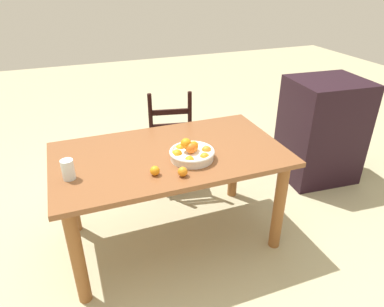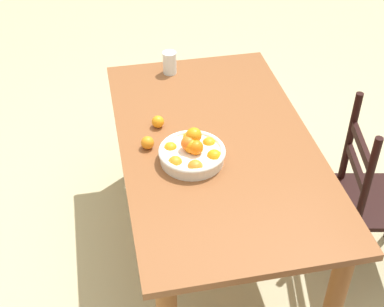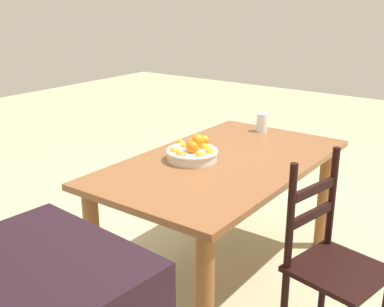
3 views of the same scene
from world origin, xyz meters
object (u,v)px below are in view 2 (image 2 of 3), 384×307
chair_near_window (374,201)px  drinking_glass (170,63)px  fruit_bowl (192,153)px  dining_table (216,162)px  orange_loose_1 (158,122)px  orange_loose_0 (148,143)px

chair_near_window → drinking_glass: size_ratio=7.64×
fruit_bowl → drinking_glass: bearing=177.9°
dining_table → fruit_bowl: 0.25m
fruit_bowl → orange_loose_1: 0.31m
dining_table → orange_loose_1: (-0.17, -0.25, 0.16)m
chair_near_window → orange_loose_0: (-0.25, -1.08, 0.34)m
orange_loose_0 → dining_table: bearing=87.0°
dining_table → chair_near_window: chair_near_window is taller
dining_table → fruit_bowl: bearing=-51.5°
orange_loose_0 → drinking_glass: (-0.65, 0.21, 0.03)m
orange_loose_0 → chair_near_window: bearing=77.1°
chair_near_window → dining_table: bearing=84.6°
orange_loose_0 → fruit_bowl: bearing=55.1°
orange_loose_1 → chair_near_window: bearing=68.3°
chair_near_window → orange_loose_0: 1.16m
fruit_bowl → orange_loose_0: size_ratio=4.95×
fruit_bowl → orange_loose_1: bearing=-158.3°
fruit_bowl → drinking_glass: size_ratio=2.39×
chair_near_window → fruit_bowl: (-0.12, -0.90, 0.36)m
chair_near_window → orange_loose_1: (-0.40, -1.01, 0.34)m
dining_table → fruit_bowl: fruit_bowl is taller
dining_table → drinking_glass: (-0.67, -0.11, 0.19)m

